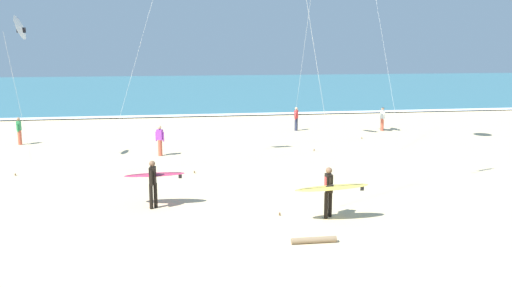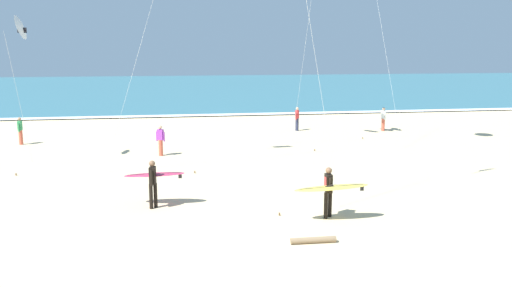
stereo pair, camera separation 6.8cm
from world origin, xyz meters
TOP-DOWN VIEW (x-y plane):
  - ground_plane at (0.00, 0.00)m, footprint 160.00×160.00m
  - ocean_water at (0.00, 58.13)m, footprint 160.00×60.00m
  - shoreline_foam at (0.00, 28.43)m, footprint 160.00×1.27m
  - surfer_lead at (-2.74, 3.98)m, footprint 2.23×1.08m
  - surfer_trailing at (2.97, 1.63)m, footprint 2.45×0.96m
  - kite_delta_ivory_near at (-8.79, 11.96)m, footprint 0.52×3.01m
  - bystander_white_top at (11.95, 18.81)m, footprint 0.22×0.50m
  - bystander_purple_top at (-2.66, 12.89)m, footprint 0.45×0.31m
  - bystander_red_top at (6.26, 19.82)m, footprint 0.33×0.43m
  - bystander_green_top at (-10.71, 17.38)m, footprint 0.22×0.50m
  - driftwood_log at (1.89, -0.35)m, footprint 1.34×0.21m

SIDE VIEW (x-z plane):
  - ground_plane at x=0.00m, z-range 0.00..0.00m
  - ocean_water at x=0.00m, z-range 0.00..0.08m
  - shoreline_foam at x=0.00m, z-range 0.08..0.09m
  - driftwood_log at x=1.89m, z-range 0.00..0.18m
  - bystander_white_top at x=11.95m, z-range 0.02..1.61m
  - bystander_purple_top at x=-2.66m, z-range 0.02..1.61m
  - bystander_red_top at x=6.26m, z-range 0.02..1.61m
  - bystander_green_top at x=-10.71m, z-range 0.02..1.61m
  - surfer_lead at x=-2.74m, z-range 0.20..1.90m
  - surfer_trailing at x=2.97m, z-range 0.20..1.91m
  - kite_delta_ivory_near at x=-8.79m, z-range 2.92..9.96m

